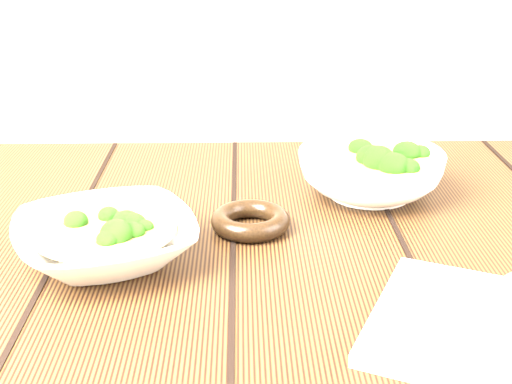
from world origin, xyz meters
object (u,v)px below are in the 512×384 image
object	(u,v)px
table	(251,336)
soup_bowl_front	(105,239)
soup_bowl_back	(370,172)
napkin	(508,334)
trivet	(250,221)

from	to	relation	value
table	soup_bowl_front	world-z (taller)	soup_bowl_front
table	soup_bowl_back	distance (m)	0.28
table	soup_bowl_front	distance (m)	0.22
soup_bowl_front	soup_bowl_back	world-z (taller)	soup_bowl_back
napkin	soup_bowl_back	bearing A→B (deg)	125.50
soup_bowl_front	trivet	xyz separation A→B (m)	(0.16, 0.08, -0.01)
napkin	trivet	bearing A→B (deg)	158.28
trivet	soup_bowl_front	bearing A→B (deg)	-154.24
soup_bowl_back	trivet	bearing A→B (deg)	-146.22
table	soup_bowl_back	size ratio (longest dim) A/B	4.76
soup_bowl_front	napkin	size ratio (longest dim) A/B	1.05
napkin	table	bearing A→B (deg)	165.09
soup_bowl_front	soup_bowl_back	bearing A→B (deg)	29.97
soup_bowl_back	trivet	distance (m)	0.20
trivet	napkin	distance (m)	0.34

